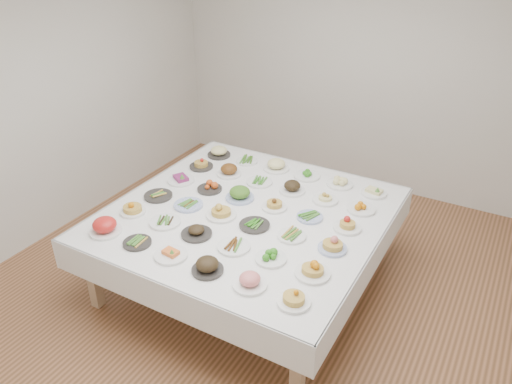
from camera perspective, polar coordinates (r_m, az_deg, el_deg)
The scene contains 38 objects.
room_envelope at distance 3.84m, azimuth 1.28°, elevation 10.41°, with size 5.02×5.02×2.81m.
display_table at distance 4.47m, azimuth -0.95°, elevation -2.97°, with size 2.34×2.34×0.75m.
dish_0 at distance 4.30m, azimuth -16.93°, elevation -3.54°, with size 0.31×0.31×0.17m.
dish_1 at distance 4.12m, azimuth -13.42°, elevation -5.57°, with size 0.23×0.23×0.05m.
dish_2 at distance 3.92m, azimuth -9.71°, elevation -6.86°, with size 0.26×0.26×0.10m.
dish_3 at distance 3.72m, azimuth -5.59°, elevation -8.22°, with size 0.24×0.24×0.14m.
dish_4 at distance 3.58m, azimuth -0.71°, elevation -9.89°, with size 0.25×0.25×0.14m.
dish_5 at distance 3.45m, azimuth 4.34°, elevation -11.93°, with size 0.23×0.23×0.12m.
dish_6 at distance 4.53m, azimuth -13.95°, elevation -1.69°, with size 0.22×0.22×0.13m.
dish_7 at distance 4.34m, azimuth -10.35°, elevation -3.30°, with size 0.26×0.26×0.05m.
dish_8 at distance 4.12m, azimuth -6.84°, elevation -4.23°, with size 0.25×0.25×0.13m.
dish_9 at distance 3.97m, azimuth -2.55°, elevation -6.10°, with size 0.26×0.26×0.06m.
dish_10 at distance 3.83m, azimuth 1.70°, elevation -7.23°, with size 0.24×0.24×0.10m.
dish_11 at distance 3.69m, azimuth 6.52°, elevation -8.43°, with size 0.26×0.26×0.16m.
dish_12 at distance 4.75m, azimuth -11.12°, elevation -0.34°, with size 0.26×0.26×0.05m.
dish_13 at distance 4.55m, azimuth -7.74°, elevation -1.39°, with size 0.26×0.26×0.05m.
dish_14 at distance 4.35m, azimuth -4.02°, elevation -1.92°, with size 0.26×0.26×0.16m.
dish_15 at distance 4.23m, azimuth -0.17°, elevation -3.72°, with size 0.26×0.26×0.05m.
dish_16 at distance 4.10m, azimuth 4.10°, elevation -4.91°, with size 0.23×0.23×0.05m.
dish_17 at distance 3.97m, azimuth 8.78°, elevation -5.72°, with size 0.23×0.23×0.15m.
dish_18 at distance 4.97m, azimuth -8.60°, elevation 1.77°, with size 0.27×0.26×0.12m.
dish_19 at distance 4.78m, azimuth -5.34°, elevation 0.66°, with size 0.23×0.23×0.10m.
dish_20 at distance 4.60m, azimuth -1.87°, elevation 0.01°, with size 0.27×0.27×0.16m.
dish_21 at distance 4.47m, azimuth 2.12°, elevation -1.21°, with size 0.23×0.23×0.13m.
dish_22 at distance 4.36m, azimuth 6.17°, elevation -2.72°, with size 0.25×0.23×0.06m.
dish_23 at distance 4.24m, azimuth 10.43°, elevation -3.52°, with size 0.23×0.23×0.13m.
dish_24 at distance 5.23m, azimuth -6.29°, elevation 3.34°, with size 0.24×0.24×0.13m.
dish_25 at distance 5.05m, azimuth -3.11°, elevation 2.61°, with size 0.24×0.24×0.14m.
dish_26 at distance 4.90m, azimuth 0.40°, elevation 1.27°, with size 0.25×0.25×0.06m.
dish_27 at distance 4.74m, azimuth 4.16°, elevation 0.70°, with size 0.24×0.24×0.14m.
dish_28 at distance 4.62m, azimuth 7.93°, elevation -0.57°, with size 0.23×0.23×0.11m.
dish_29 at distance 4.54m, azimuth 11.95°, elevation -1.62°, with size 0.26×0.26×0.10m.
dish_30 at distance 5.46m, azimuth -4.27°, elevation 4.86°, with size 0.25×0.25×0.15m.
dish_31 at distance 5.32m, azimuth -1.05°, elevation 3.65°, with size 0.23×0.22×0.05m.
dish_32 at distance 5.15m, azimuth 2.34°, elevation 3.31°, with size 0.26×0.26×0.15m.
dish_33 at distance 5.03m, azimuth 5.85°, elevation 2.10°, with size 0.26×0.26×0.10m.
dish_34 at distance 4.92m, azimuth 9.57°, elevation 1.18°, with size 0.25×0.25×0.10m.
dish_35 at distance 4.82m, azimuth 13.36°, elevation 0.26°, with size 0.24×0.24×0.11m.
Camera 1 is at (1.72, -3.20, 3.06)m, focal length 35.00 mm.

